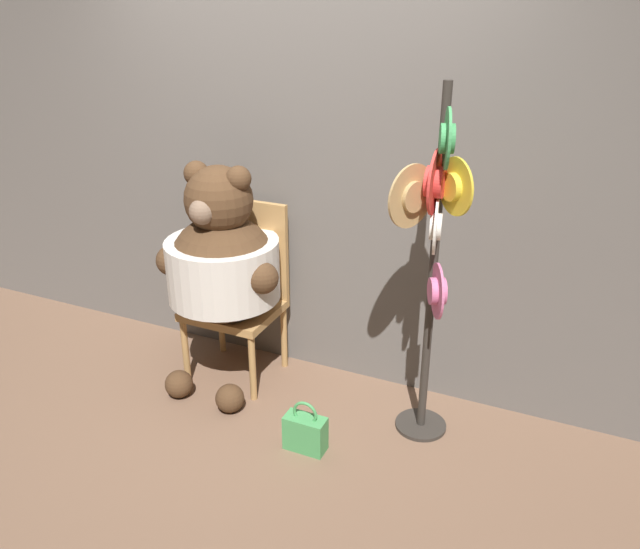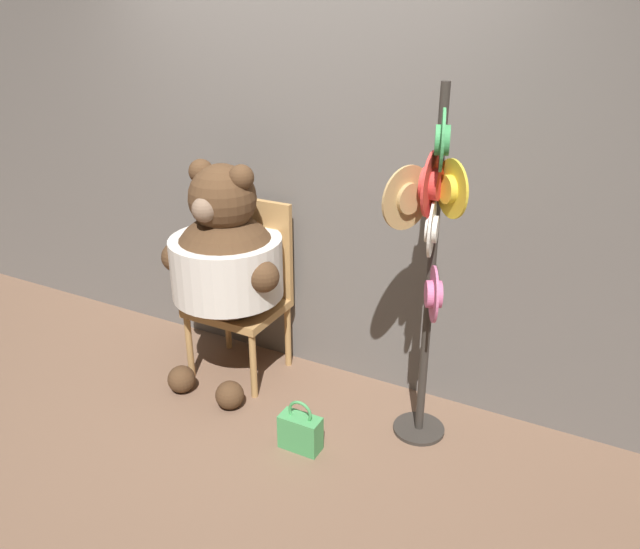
{
  "view_description": "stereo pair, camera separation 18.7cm",
  "coord_description": "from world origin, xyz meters",
  "px_view_note": "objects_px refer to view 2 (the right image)",
  "views": [
    {
      "loc": [
        1.54,
        -2.6,
        2.17
      ],
      "look_at": [
        0.29,
        0.2,
        0.82
      ],
      "focal_mm": 35.0,
      "sensor_mm": 36.0,
      "label": 1
    },
    {
      "loc": [
        1.71,
        -2.51,
        2.17
      ],
      "look_at": [
        0.29,
        0.2,
        0.82
      ],
      "focal_mm": 35.0,
      "sensor_mm": 36.0,
      "label": 2
    }
  ],
  "objects_px": {
    "handbag_on_ground": "(300,431)",
    "teddy_bear": "(226,260)",
    "chair": "(245,284)",
    "hat_display_rack": "(431,245)"
  },
  "relations": [
    {
      "from": "chair",
      "to": "handbag_on_ground",
      "type": "distance_m",
      "value": 1.02
    },
    {
      "from": "teddy_bear",
      "to": "hat_display_rack",
      "type": "distance_m",
      "value": 1.28
    },
    {
      "from": "chair",
      "to": "teddy_bear",
      "type": "xyz_separation_m",
      "value": [
        -0.01,
        -0.17,
        0.22
      ]
    },
    {
      "from": "chair",
      "to": "hat_display_rack",
      "type": "relative_size",
      "value": 0.58
    },
    {
      "from": "chair",
      "to": "hat_display_rack",
      "type": "height_order",
      "value": "hat_display_rack"
    },
    {
      "from": "chair",
      "to": "handbag_on_ground",
      "type": "xyz_separation_m",
      "value": [
        0.7,
        -0.57,
        -0.46
      ]
    },
    {
      "from": "teddy_bear",
      "to": "handbag_on_ground",
      "type": "xyz_separation_m",
      "value": [
        0.71,
        -0.4,
        -0.68
      ]
    },
    {
      "from": "teddy_bear",
      "to": "handbag_on_ground",
      "type": "height_order",
      "value": "teddy_bear"
    },
    {
      "from": "handbag_on_ground",
      "to": "teddy_bear",
      "type": "bearing_deg",
      "value": 150.56
    },
    {
      "from": "chair",
      "to": "hat_display_rack",
      "type": "distance_m",
      "value": 1.37
    }
  ]
}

